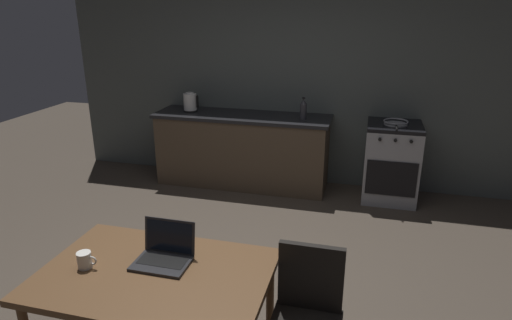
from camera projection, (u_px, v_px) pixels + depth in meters
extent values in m
plane|color=#473D33|center=(230.00, 294.00, 3.47)|extent=(12.00, 12.00, 0.00)
cube|color=#4C5350|center=(316.00, 81.00, 5.32)|extent=(6.40, 0.10, 2.60)
cube|color=#4C3D2D|center=(243.00, 151.00, 5.49)|extent=(2.10, 0.60, 0.87)
cube|color=black|center=(242.00, 116.00, 5.34)|extent=(2.16, 0.64, 0.04)
cube|color=gray|center=(391.00, 164.00, 5.06)|extent=(0.60, 0.60, 0.87)
cube|color=black|center=(395.00, 126.00, 4.91)|extent=(0.60, 0.60, 0.04)
cube|color=black|center=(391.00, 179.00, 4.81)|extent=(0.54, 0.01, 0.40)
cylinder|color=black|center=(380.00, 139.00, 4.69)|extent=(0.04, 0.02, 0.04)
cylinder|color=black|center=(395.00, 140.00, 4.65)|extent=(0.04, 0.02, 0.04)
cylinder|color=black|center=(411.00, 142.00, 4.61)|extent=(0.04, 0.02, 0.04)
cube|color=brown|center=(155.00, 275.00, 2.47)|extent=(1.30, 0.86, 0.04)
cylinder|color=brown|center=(107.00, 278.00, 3.07)|extent=(0.05, 0.05, 0.70)
cylinder|color=brown|center=(270.00, 306.00, 2.79)|extent=(0.05, 0.05, 0.70)
cube|color=black|center=(311.00, 277.00, 2.53)|extent=(0.38, 0.04, 0.42)
cube|color=#232326|center=(161.00, 264.00, 2.53)|extent=(0.32, 0.22, 0.02)
cube|color=black|center=(162.00, 261.00, 2.54)|extent=(0.28, 0.12, 0.00)
cube|color=#232326|center=(170.00, 236.00, 2.61)|extent=(0.32, 0.04, 0.21)
cube|color=black|center=(169.00, 237.00, 2.60)|extent=(0.29, 0.03, 0.18)
cylinder|color=black|center=(191.00, 111.00, 5.49)|extent=(0.17, 0.17, 0.02)
cylinder|color=silver|center=(190.00, 102.00, 5.45)|extent=(0.16, 0.16, 0.21)
cylinder|color=silver|center=(190.00, 93.00, 5.42)|extent=(0.10, 0.10, 0.02)
cube|color=black|center=(197.00, 101.00, 5.43)|extent=(0.02, 0.02, 0.14)
cylinder|color=#2D2D33|center=(303.00, 112.00, 5.08)|extent=(0.08, 0.08, 0.18)
cone|color=#2D2D33|center=(304.00, 102.00, 5.04)|extent=(0.08, 0.08, 0.06)
cylinder|color=black|center=(304.00, 98.00, 5.02)|extent=(0.04, 0.04, 0.02)
cylinder|color=gray|center=(396.00, 124.00, 4.89)|extent=(0.26, 0.26, 0.01)
torus|color=gray|center=(396.00, 121.00, 4.87)|extent=(0.27, 0.27, 0.02)
cylinder|color=black|center=(397.00, 128.00, 4.68)|extent=(0.02, 0.18, 0.02)
cylinder|color=silver|center=(84.00, 260.00, 2.50)|extent=(0.08, 0.08, 0.10)
torus|color=silver|center=(92.00, 261.00, 2.48)|extent=(0.05, 0.01, 0.05)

